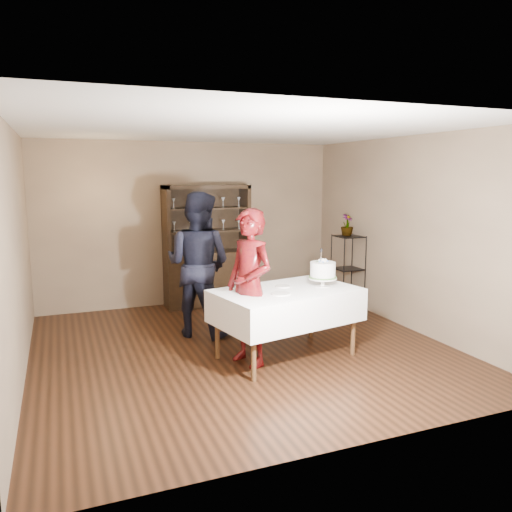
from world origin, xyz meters
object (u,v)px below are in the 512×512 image
(china_hutch, at_px, (207,266))
(potted_plant, at_px, (347,225))
(plant_etagere, at_px, (348,269))
(woman, at_px, (250,287))
(cake_table, at_px, (286,305))
(man, at_px, (198,264))
(cake, at_px, (323,271))

(china_hutch, relative_size, potted_plant, 5.70)
(plant_etagere, xyz_separation_m, woman, (-2.37, -1.69, 0.25))
(china_hutch, distance_m, plant_etagere, 2.33)
(plant_etagere, relative_size, cake_table, 0.66)
(man, xyz_separation_m, potted_plant, (2.62, 0.49, 0.39))
(cake_table, distance_m, woman, 0.55)
(china_hutch, bearing_deg, cake, -76.32)
(china_hutch, xyz_separation_m, cake_table, (0.19, -2.71, -0.03))
(plant_etagere, height_order, cake, cake)
(cake, bearing_deg, woman, -179.53)
(cake, distance_m, potted_plant, 2.25)
(plant_etagere, bearing_deg, woman, -144.48)
(china_hutch, height_order, man, china_hutch)
(cake_table, bearing_deg, man, 121.40)
(china_hutch, distance_m, man, 1.63)
(man, distance_m, potted_plant, 2.69)
(woman, distance_m, man, 1.27)
(china_hutch, bearing_deg, plant_etagere, -26.83)
(plant_etagere, xyz_separation_m, cake, (-1.41, -1.68, 0.37))
(man, bearing_deg, cake, 176.79)
(man, distance_m, cake, 1.73)
(cake_table, relative_size, potted_plant, 5.20)
(woman, xyz_separation_m, cake, (0.95, 0.01, 0.12))
(cake, relative_size, potted_plant, 1.34)
(cake_table, distance_m, potted_plant, 2.64)
(china_hutch, distance_m, potted_plant, 2.40)
(woman, relative_size, cake, 3.83)
(china_hutch, bearing_deg, woman, -95.94)
(potted_plant, bearing_deg, china_hutch, 153.99)
(woman, bearing_deg, china_hutch, 152.25)
(plant_etagere, height_order, man, man)
(woman, xyz_separation_m, man, (-0.27, 1.24, 0.07))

